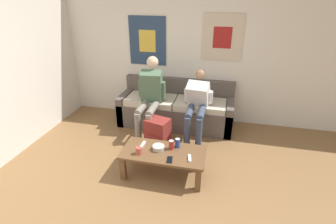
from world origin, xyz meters
name	(u,v)px	position (x,y,z in m)	size (l,w,h in m)	color
ground_plane	(144,206)	(0.00, 0.00, 0.00)	(18.00, 18.00, 0.00)	brown
wall_back	(184,50)	(0.00, 2.41, 1.28)	(10.00, 0.07, 2.55)	silver
couch	(176,110)	(-0.05, 2.06, 0.28)	(1.98, 0.70, 0.78)	#564C47
coffee_table	(163,156)	(0.08, 0.61, 0.29)	(1.07, 0.52, 0.35)	brown
person_seated_adult	(150,95)	(-0.41, 1.68, 0.68)	(0.47, 0.88, 1.26)	gray
person_seated_teen	(197,104)	(0.36, 1.69, 0.59)	(0.47, 0.92, 1.07)	#384256
backpack	(157,133)	(-0.18, 1.27, 0.22)	(0.40, 0.37, 0.45)	maroon
ceramic_bowl	(158,147)	(0.01, 0.65, 0.39)	(0.16, 0.16, 0.06)	#B7B2A8
pillar_candle	(139,151)	(-0.21, 0.50, 0.40)	(0.08, 0.08, 0.10)	#B24C42
drink_can_blue	(178,143)	(0.23, 0.76, 0.41)	(0.07, 0.07, 0.12)	#28479E
drink_can_red	(171,145)	(0.16, 0.70, 0.41)	(0.07, 0.07, 0.12)	maroon
game_controller_near_left	(190,158)	(0.43, 0.53, 0.36)	(0.06, 0.15, 0.03)	white
game_controller_near_right	(143,144)	(-0.22, 0.70, 0.36)	(0.04, 0.15, 0.03)	white
cell_phone	(170,160)	(0.20, 0.45, 0.36)	(0.09, 0.14, 0.01)	black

